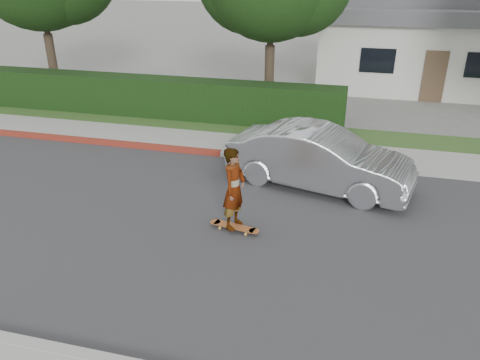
# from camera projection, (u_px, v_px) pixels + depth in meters

# --- Properties ---
(ground) EXTENTS (120.00, 120.00, 0.00)m
(ground) POSITION_uv_depth(u_px,v_px,m) (130.00, 217.00, 10.80)
(ground) COLOR slate
(ground) RESTS_ON ground
(road) EXTENTS (60.00, 8.00, 0.01)m
(road) POSITION_uv_depth(u_px,v_px,m) (130.00, 217.00, 10.80)
(road) COLOR #2D2D30
(road) RESTS_ON ground
(curb_near) EXTENTS (60.00, 0.20, 0.15)m
(curb_near) POSITION_uv_depth(u_px,v_px,m) (9.00, 341.00, 7.17)
(curb_near) COLOR #9E9E99
(curb_near) RESTS_ON ground
(curb_far) EXTENTS (60.00, 0.20, 0.15)m
(curb_far) POSITION_uv_depth(u_px,v_px,m) (190.00, 151.00, 14.37)
(curb_far) COLOR #9E9E99
(curb_far) RESTS_ON ground
(curb_red_section) EXTENTS (12.00, 0.21, 0.15)m
(curb_red_section) POSITION_uv_depth(u_px,v_px,m) (47.00, 137.00, 15.47)
(curb_red_section) COLOR maroon
(curb_red_section) RESTS_ON ground
(sidewalk_far) EXTENTS (60.00, 1.60, 0.12)m
(sidewalk_far) POSITION_uv_depth(u_px,v_px,m) (199.00, 141.00, 15.16)
(sidewalk_far) COLOR gray
(sidewalk_far) RESTS_ON ground
(planting_strip) EXTENTS (60.00, 1.60, 0.10)m
(planting_strip) POSITION_uv_depth(u_px,v_px,m) (214.00, 126.00, 16.57)
(planting_strip) COLOR #2D4C1E
(planting_strip) RESTS_ON ground
(hedge) EXTENTS (15.00, 1.00, 1.50)m
(hedge) POSITION_uv_depth(u_px,v_px,m) (141.00, 97.00, 17.46)
(hedge) COLOR black
(hedge) RESTS_ON ground
(house) EXTENTS (10.60, 8.60, 4.30)m
(house) POSITION_uv_depth(u_px,v_px,m) (432.00, 37.00, 22.18)
(house) COLOR beige
(house) RESTS_ON ground
(skateboard) EXTENTS (1.19, 0.43, 0.11)m
(skateboard) POSITION_uv_depth(u_px,v_px,m) (234.00, 227.00, 10.21)
(skateboard) COLOR gold
(skateboard) RESTS_ON ground
(skateboarder) EXTENTS (0.57, 0.74, 1.82)m
(skateboarder) POSITION_uv_depth(u_px,v_px,m) (234.00, 189.00, 9.81)
(skateboarder) COLOR white
(skateboarder) RESTS_ON skateboard
(car_silver) EXTENTS (4.96, 2.69, 1.55)m
(car_silver) POSITION_uv_depth(u_px,v_px,m) (320.00, 159.00, 11.96)
(car_silver) COLOR silver
(car_silver) RESTS_ON ground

